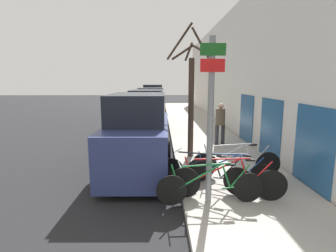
# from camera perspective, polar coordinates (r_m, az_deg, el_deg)

# --- Properties ---
(ground_plane) EXTENTS (80.00, 80.00, 0.00)m
(ground_plane) POSITION_cam_1_polar(r_m,az_deg,el_deg) (12.76, -3.87, -2.77)
(ground_plane) COLOR black
(sidewalk_curb) EXTENTS (3.20, 32.00, 0.15)m
(sidewalk_curb) POSITION_cam_1_polar(r_m,az_deg,el_deg) (15.62, 6.10, -0.20)
(sidewalk_curb) COLOR #ADA89E
(sidewalk_curb) RESTS_ON ground
(building_facade) EXTENTS (0.23, 32.00, 6.50)m
(building_facade) POSITION_cam_1_polar(r_m,az_deg,el_deg) (15.66, 12.83, 11.24)
(building_facade) COLOR silver
(building_facade) RESTS_ON ground
(signpost) EXTENTS (0.52, 0.15, 3.51)m
(signpost) POSITION_cam_1_polar(r_m,az_deg,el_deg) (5.55, 9.23, 1.79)
(signpost) COLOR gray
(signpost) RESTS_ON sidewalk_curb
(bicycle_0) EXTENTS (2.34, 0.44, 0.91)m
(bicycle_0) POSITION_cam_1_polar(r_m,az_deg,el_deg) (5.82, 9.24, -12.84)
(bicycle_0) COLOR black
(bicycle_0) RESTS_ON sidewalk_curb
(bicycle_1) EXTENTS (2.58, 0.49, 0.97)m
(bicycle_1) POSITION_cam_1_polar(r_m,az_deg,el_deg) (6.10, 12.78, -11.66)
(bicycle_1) COLOR black
(bicycle_1) RESTS_ON sidewalk_curb
(bicycle_2) EXTENTS (2.10, 1.08, 0.94)m
(bicycle_2) POSITION_cam_1_polar(r_m,az_deg,el_deg) (6.50, 7.72, -10.27)
(bicycle_2) COLOR black
(bicycle_2) RESTS_ON sidewalk_curb
(bicycle_3) EXTENTS (2.12, 0.72, 0.83)m
(bicycle_3) POSITION_cam_1_polar(r_m,az_deg,el_deg) (6.95, 13.27, -9.43)
(bicycle_3) COLOR black
(bicycle_3) RESTS_ON sidewalk_curb
(bicycle_4) EXTENTS (2.47, 0.44, 0.96)m
(bicycle_4) POSITION_cam_1_polar(r_m,az_deg,el_deg) (7.48, 14.60, -7.75)
(bicycle_4) COLOR black
(bicycle_4) RESTS_ON sidewalk_curb
(parked_car_0) EXTENTS (2.07, 4.61, 2.40)m
(parked_car_0) POSITION_cam_1_polar(r_m,az_deg,el_deg) (8.07, -6.35, -2.28)
(parked_car_0) COLOR navy
(parked_car_0) RESTS_ON ground
(parked_car_1) EXTENTS (2.16, 4.41, 2.31)m
(parked_car_1) POSITION_cam_1_polar(r_m,az_deg,el_deg) (13.85, -4.51, 2.66)
(parked_car_1) COLOR black
(parked_car_1) RESTS_ON ground
(parked_car_2) EXTENTS (2.27, 4.37, 2.29)m
(parked_car_2) POSITION_cam_1_polar(r_m,az_deg,el_deg) (18.84, -3.92, 4.46)
(parked_car_2) COLOR #144728
(parked_car_2) RESTS_ON ground
(parked_car_3) EXTENTS (2.28, 4.32, 2.43)m
(parked_car_3) POSITION_cam_1_polar(r_m,az_deg,el_deg) (24.65, -3.43, 5.88)
(parked_car_3) COLOR maroon
(parked_car_3) RESTS_ON ground
(pedestrian_near) EXTENTS (0.44, 0.38, 1.72)m
(pedestrian_near) POSITION_cam_1_polar(r_m,az_deg,el_deg) (11.02, 11.31, 1.11)
(pedestrian_near) COLOR #333338
(pedestrian_near) RESTS_ON sidewalk_curb
(street_tree) EXTENTS (1.46, 1.63, 4.52)m
(street_tree) POSITION_cam_1_polar(r_m,az_deg,el_deg) (9.03, 4.96, 6.52)
(street_tree) COLOR #3D2D23
(street_tree) RESTS_ON sidewalk_curb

